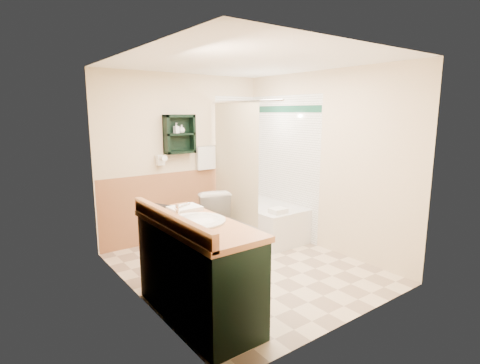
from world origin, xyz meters
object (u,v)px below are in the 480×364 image
at_px(vanity, 198,270).
at_px(wall_shelf, 180,134).
at_px(vanity_book, 151,198).
at_px(hair_dryer, 160,160).
at_px(bathtub, 259,219).
at_px(soap_bottle_b, 182,130).
at_px(toilet, 209,215).
at_px(soap_bottle_a, 176,131).

bearing_deg(vanity, wall_shelf, 65.93).
height_order(vanity, vanity_book, vanity_book).
relative_size(wall_shelf, vanity_book, 2.24).
distance_m(wall_shelf, hair_dryer, 0.46).
relative_size(hair_dryer, bathtub, 0.16).
distance_m(vanity, vanity_book, 0.85).
xyz_separation_m(hair_dryer, vanity_book, (-0.76, -1.42, -0.17)).
bearing_deg(soap_bottle_b, bathtub, -28.13).
xyz_separation_m(toilet, soap_bottle_a, (-0.34, 0.29, 1.21)).
height_order(hair_dryer, soap_bottle_b, soap_bottle_b).
height_order(hair_dryer, toilet, hair_dryer).
bearing_deg(soap_bottle_b, vanity_book, -128.12).
height_order(bathtub, soap_bottle_b, soap_bottle_b).
distance_m(soap_bottle_a, soap_bottle_b, 0.08).
relative_size(bathtub, vanity_book, 6.10).
distance_m(wall_shelf, bathtub, 1.74).
distance_m(hair_dryer, soap_bottle_a, 0.47).
bearing_deg(bathtub, soap_bottle_a, 153.76).
bearing_deg(soap_bottle_a, hair_dryer, 173.07).
xyz_separation_m(wall_shelf, toilet, (0.29, -0.29, -1.16)).
bearing_deg(soap_bottle_b, vanity, -114.85).
height_order(bathtub, vanity_book, vanity_book).
height_order(bathtub, toilet, toilet).
xyz_separation_m(wall_shelf, bathtub, (1.03, -0.54, -1.30)).
height_order(wall_shelf, vanity_book, wall_shelf).
bearing_deg(soap_bottle_a, vanity_book, -125.92).
bearing_deg(wall_shelf, bathtub, -27.63).
bearing_deg(vanity, toilet, 55.32).
bearing_deg(hair_dryer, soap_bottle_b, -5.18).
relative_size(bathtub, soap_bottle_a, 10.33).
bearing_deg(toilet, vanity, 71.82).
bearing_deg(bathtub, soap_bottle_b, 151.87).
distance_m(bathtub, toilet, 0.79).
bearing_deg(wall_shelf, soap_bottle_b, -9.28).
height_order(vanity, bathtub, vanity).
relative_size(vanity, soap_bottle_b, 12.30).
relative_size(wall_shelf, toilet, 0.70).
height_order(toilet, soap_bottle_a, soap_bottle_a).
relative_size(hair_dryer, soap_bottle_b, 2.07).
bearing_deg(hair_dryer, toilet, -28.20).
height_order(wall_shelf, soap_bottle_a, wall_shelf).
xyz_separation_m(hair_dryer, bathtub, (1.33, -0.56, -0.95)).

